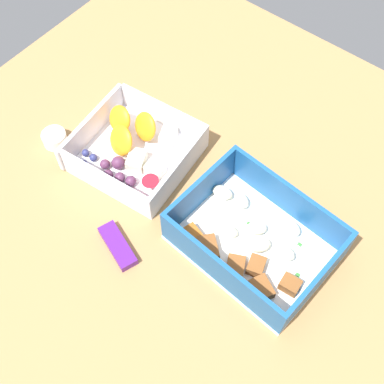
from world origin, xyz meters
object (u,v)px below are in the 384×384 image
at_px(paper_cup_liner, 55,138).
at_px(pasta_container, 253,240).
at_px(fruit_bowl, 135,149).
at_px(candy_bar, 118,246).

bearing_deg(paper_cup_liner, pasta_container, -172.83).
height_order(fruit_bowl, candy_bar, fruit_bowl).
bearing_deg(fruit_bowl, candy_bar, 122.59).
distance_m(pasta_container, candy_bar, 0.18).
bearing_deg(fruit_bowl, paper_cup_liner, 26.55).
bearing_deg(pasta_container, paper_cup_liner, 11.17).
relative_size(pasta_container, candy_bar, 2.97).
distance_m(candy_bar, paper_cup_liner, 0.21).
height_order(fruit_bowl, paper_cup_liner, fruit_bowl).
bearing_deg(candy_bar, fruit_bowl, -57.41).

